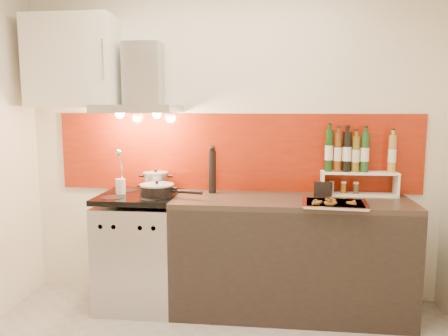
# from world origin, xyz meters

# --- Properties ---
(back_wall) EXTENTS (3.40, 0.02, 2.60)m
(back_wall) POSITION_xyz_m (0.00, 1.40, 1.30)
(back_wall) COLOR silver
(back_wall) RESTS_ON ground
(backsplash) EXTENTS (3.00, 0.02, 0.64)m
(backsplash) POSITION_xyz_m (0.05, 1.39, 1.22)
(backsplash) COLOR maroon
(backsplash) RESTS_ON back_wall
(range_stove) EXTENTS (0.60, 0.60, 0.91)m
(range_stove) POSITION_xyz_m (-0.70, 1.10, 0.44)
(range_stove) COLOR #B7B7BA
(range_stove) RESTS_ON ground
(counter) EXTENTS (1.80, 0.60, 0.90)m
(counter) POSITION_xyz_m (0.50, 1.10, 0.45)
(counter) COLOR black
(counter) RESTS_ON ground
(range_hood) EXTENTS (0.62, 0.50, 0.61)m
(range_hood) POSITION_xyz_m (-0.70, 1.24, 1.74)
(range_hood) COLOR #B7B7BA
(range_hood) RESTS_ON back_wall
(upper_cabinet) EXTENTS (0.70, 0.35, 0.72)m
(upper_cabinet) POSITION_xyz_m (-1.25, 1.22, 1.95)
(upper_cabinet) COLOR silver
(upper_cabinet) RESTS_ON back_wall
(stock_pot) EXTENTS (0.20, 0.20, 0.18)m
(stock_pot) POSITION_xyz_m (-0.60, 1.28, 0.99)
(stock_pot) COLOR #B7B7BA
(stock_pot) RESTS_ON range_stove
(saute_pan) EXTENTS (0.50, 0.26, 0.12)m
(saute_pan) POSITION_xyz_m (-0.53, 1.04, 0.96)
(saute_pan) COLOR black
(saute_pan) RESTS_ON range_stove
(utensil_jar) EXTENTS (0.08, 0.12, 0.37)m
(utensil_jar) POSITION_xyz_m (-0.84, 1.09, 1.01)
(utensil_jar) COLOR silver
(utensil_jar) RESTS_ON range_stove
(pepper_mill) EXTENTS (0.06, 0.06, 0.39)m
(pepper_mill) POSITION_xyz_m (-0.13, 1.26, 1.09)
(pepper_mill) COLOR black
(pepper_mill) RESTS_ON counter
(step_shelf) EXTENTS (0.59, 0.16, 0.52)m
(step_shelf) POSITION_xyz_m (0.99, 1.29, 1.15)
(step_shelf) COLOR white
(step_shelf) RESTS_ON counter
(caddy_box) EXTENTS (0.15, 0.09, 0.12)m
(caddy_box) POSITION_xyz_m (0.75, 1.21, 0.96)
(caddy_box) COLOR black
(caddy_box) RESTS_ON counter
(baking_tray) EXTENTS (0.48, 0.38, 0.03)m
(baking_tray) POSITION_xyz_m (0.79, 0.90, 0.92)
(baking_tray) COLOR silver
(baking_tray) RESTS_ON counter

